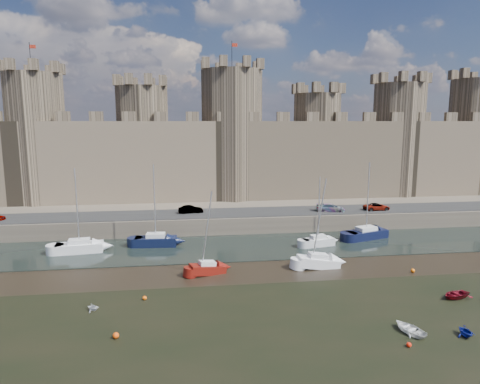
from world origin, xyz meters
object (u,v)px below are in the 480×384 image
at_px(car_1, 191,210).
at_px(sailboat_4, 207,268).
at_px(sailboat_2, 318,241).
at_px(car_2, 330,208).
at_px(sailboat_1, 156,240).
at_px(sailboat_5, 318,261).
at_px(sailboat_3, 366,233).
at_px(car_3, 377,207).
at_px(sailboat_0, 79,246).

height_order(car_1, sailboat_4, sailboat_4).
xyz_separation_m(sailboat_2, sailboat_4, (-15.24, -8.54, -0.07)).
height_order(car_2, sailboat_1, sailboat_1).
distance_m(car_2, sailboat_5, 19.56).
xyz_separation_m(car_2, sailboat_2, (-5.06, -9.80, -2.37)).
distance_m(car_1, sailboat_3, 26.16).
distance_m(car_3, sailboat_5, 23.54).
xyz_separation_m(car_3, sailboat_2, (-12.68, -9.74, -2.32)).
xyz_separation_m(sailboat_0, sailboat_2, (30.93, -1.19, -0.06)).
bearing_deg(car_1, sailboat_5, -149.39).
xyz_separation_m(car_2, sailboat_5, (-7.62, -17.86, -2.40)).
xyz_separation_m(car_1, sailboat_0, (-14.26, -10.16, -2.29)).
relative_size(sailboat_3, sailboat_4, 1.18).
bearing_deg(sailboat_5, sailboat_2, 70.34).
height_order(sailboat_2, sailboat_4, sailboat_2).
relative_size(sailboat_0, sailboat_5, 1.04).
xyz_separation_m(sailboat_2, sailboat_3, (7.88, 2.60, 0.06)).
relative_size(car_3, sailboat_5, 0.41).
distance_m(sailboat_1, sailboat_2, 21.66).
bearing_deg(sailboat_5, car_3, 47.36).
distance_m(car_2, sailboat_4, 27.46).
distance_m(car_1, sailboat_4, 20.08).
xyz_separation_m(sailboat_1, sailboat_5, (18.92, -10.84, -0.11)).
height_order(car_1, sailboat_0, sailboat_0).
bearing_deg(car_1, car_2, -99.49).
xyz_separation_m(car_1, car_2, (21.72, -1.55, 0.02)).
relative_size(sailboat_0, sailboat_2, 1.16).
relative_size(sailboat_2, sailboat_3, 0.86).
bearing_deg(sailboat_0, car_1, 28.75).
height_order(car_1, car_2, car_2).
relative_size(car_2, sailboat_2, 0.47).
relative_size(sailboat_1, sailboat_3, 1.01).
distance_m(sailboat_1, sailboat_5, 21.81).
bearing_deg(car_3, sailboat_4, 118.99).
bearing_deg(sailboat_2, sailboat_3, 6.66).
bearing_deg(car_2, sailboat_2, 165.91).
xyz_separation_m(car_3, sailboat_0, (-43.61, -8.55, -2.25)).
relative_size(car_2, sailboat_4, 0.48).
distance_m(car_3, sailboat_3, 8.89).
relative_size(car_1, sailboat_5, 0.36).
relative_size(car_3, sailboat_1, 0.38).
height_order(sailboat_0, sailboat_5, sailboat_0).
height_order(sailboat_0, sailboat_4, sailboat_0).
bearing_deg(sailboat_4, sailboat_1, 101.65).
height_order(car_2, sailboat_2, sailboat_2).
bearing_deg(sailboat_2, sailboat_5, -119.21).
height_order(car_3, sailboat_2, sailboat_2).
bearing_deg(car_3, car_1, 82.64).
xyz_separation_m(car_3, sailboat_1, (-34.16, -6.96, -2.23)).
xyz_separation_m(sailboat_1, sailboat_4, (6.24, -11.32, -0.15)).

